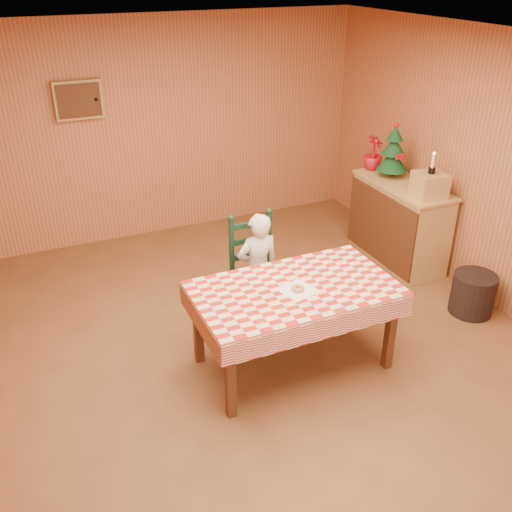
{
  "coord_description": "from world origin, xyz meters",
  "views": [
    {
      "loc": [
        -1.69,
        -3.59,
        3.15
      ],
      "look_at": [
        0.0,
        0.2,
        0.95
      ],
      "focal_mm": 40.0,
      "sensor_mm": 36.0,
      "label": 1
    }
  ],
  "objects_px": {
    "dining_table": "(295,296)",
    "crate": "(430,185)",
    "storage_bin": "(473,294)",
    "seated_child": "(258,269)",
    "shelf_unit": "(398,222)",
    "christmas_tree": "(393,152)",
    "ladder_chair": "(255,272)"
  },
  "relations": [
    {
      "from": "dining_table",
      "to": "crate",
      "type": "distance_m",
      "value": 2.18
    },
    {
      "from": "crate",
      "to": "storage_bin",
      "type": "relative_size",
      "value": 0.72
    },
    {
      "from": "seated_child",
      "to": "shelf_unit",
      "type": "height_order",
      "value": "seated_child"
    },
    {
      "from": "christmas_tree",
      "to": "seated_child",
      "type": "bearing_deg",
      "value": -159.23
    },
    {
      "from": "ladder_chair",
      "to": "storage_bin",
      "type": "distance_m",
      "value": 2.16
    },
    {
      "from": "christmas_tree",
      "to": "storage_bin",
      "type": "xyz_separation_m",
      "value": [
        -0.0,
        -1.48,
        -1.0
      ]
    },
    {
      "from": "seated_child",
      "to": "christmas_tree",
      "type": "height_order",
      "value": "christmas_tree"
    },
    {
      "from": "dining_table",
      "to": "crate",
      "type": "relative_size",
      "value": 5.52
    },
    {
      "from": "shelf_unit",
      "to": "storage_bin",
      "type": "xyz_separation_m",
      "value": [
        0.01,
        -1.23,
        -0.26
      ]
    },
    {
      "from": "dining_table",
      "to": "storage_bin",
      "type": "bearing_deg",
      "value": 0.0
    },
    {
      "from": "crate",
      "to": "storage_bin",
      "type": "distance_m",
      "value": 1.19
    },
    {
      "from": "dining_table",
      "to": "seated_child",
      "type": "xyz_separation_m",
      "value": [
        0.0,
        0.73,
        -0.13
      ]
    },
    {
      "from": "seated_child",
      "to": "storage_bin",
      "type": "distance_m",
      "value": 2.15
    },
    {
      "from": "christmas_tree",
      "to": "crate",
      "type": "bearing_deg",
      "value": -90.0
    },
    {
      "from": "ladder_chair",
      "to": "seated_child",
      "type": "distance_m",
      "value": 0.08
    },
    {
      "from": "storage_bin",
      "to": "crate",
      "type": "bearing_deg",
      "value": 90.0
    },
    {
      "from": "christmas_tree",
      "to": "storage_bin",
      "type": "distance_m",
      "value": 1.79
    },
    {
      "from": "storage_bin",
      "to": "shelf_unit",
      "type": "bearing_deg",
      "value": 90.4
    },
    {
      "from": "ladder_chair",
      "to": "crate",
      "type": "bearing_deg",
      "value": 1.35
    },
    {
      "from": "seated_child",
      "to": "crate",
      "type": "height_order",
      "value": "crate"
    },
    {
      "from": "crate",
      "to": "christmas_tree",
      "type": "relative_size",
      "value": 0.48
    },
    {
      "from": "ladder_chair",
      "to": "crate",
      "type": "distance_m",
      "value": 2.06
    },
    {
      "from": "crate",
      "to": "christmas_tree",
      "type": "bearing_deg",
      "value": 90.0
    },
    {
      "from": "christmas_tree",
      "to": "dining_table",
      "type": "bearing_deg",
      "value": -143.24
    },
    {
      "from": "shelf_unit",
      "to": "christmas_tree",
      "type": "xyz_separation_m",
      "value": [
        0.01,
        0.25,
        0.74
      ]
    },
    {
      "from": "shelf_unit",
      "to": "ladder_chair",
      "type": "bearing_deg",
      "value": -167.27
    },
    {
      "from": "ladder_chair",
      "to": "seated_child",
      "type": "relative_size",
      "value": 0.96
    },
    {
      "from": "seated_child",
      "to": "storage_bin",
      "type": "bearing_deg",
      "value": 159.82
    },
    {
      "from": "shelf_unit",
      "to": "crate",
      "type": "bearing_deg",
      "value": -88.77
    },
    {
      "from": "shelf_unit",
      "to": "crate",
      "type": "height_order",
      "value": "crate"
    },
    {
      "from": "seated_child",
      "to": "shelf_unit",
      "type": "distance_m",
      "value": 2.04
    },
    {
      "from": "shelf_unit",
      "to": "christmas_tree",
      "type": "height_order",
      "value": "christmas_tree"
    }
  ]
}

